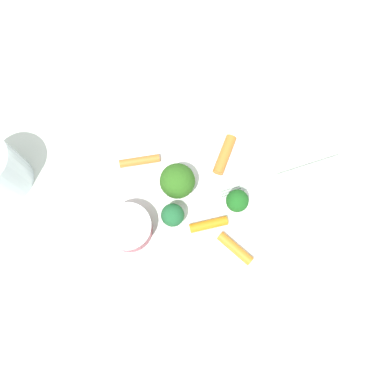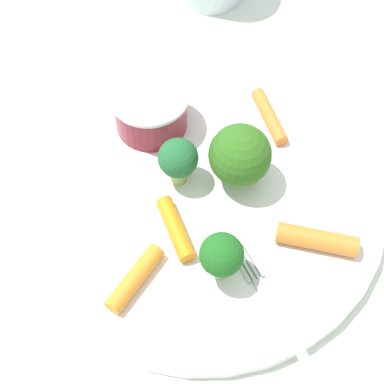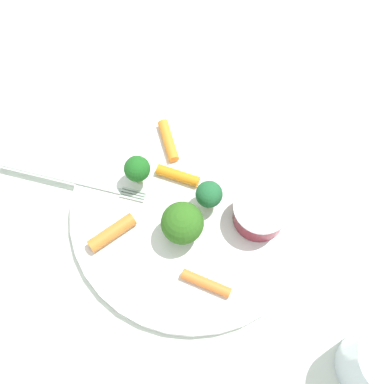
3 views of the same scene
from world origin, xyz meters
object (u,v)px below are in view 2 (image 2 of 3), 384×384
at_px(sauce_cup, 151,110).
at_px(broccoli_floret_0, 240,154).
at_px(carrot_stick_0, 175,229).
at_px(plate, 201,192).
at_px(carrot_stick_2, 269,116).
at_px(carrot_stick_1, 317,240).
at_px(fork, 301,354).
at_px(broccoli_floret_2, 178,159).
at_px(carrot_stick_3, 135,278).
at_px(broccoli_floret_1, 222,256).

bearing_deg(sauce_cup, broccoli_floret_0, -55.69).
xyz_separation_m(broccoli_floret_0, carrot_stick_0, (-0.06, -0.03, -0.02)).
xyz_separation_m(plate, carrot_stick_2, (0.07, 0.05, 0.01)).
bearing_deg(carrot_stick_2, broccoli_floret_0, -134.66).
bearing_deg(broccoli_floret_0, carrot_stick_1, -65.14).
bearing_deg(fork, carrot_stick_0, 114.95).
height_order(broccoli_floret_2, fork, broccoli_floret_2).
relative_size(broccoli_floret_0, carrot_stick_3, 1.01).
height_order(broccoli_floret_2, carrot_stick_2, broccoli_floret_2).
bearing_deg(carrot_stick_1, broccoli_floret_2, 132.20).
bearing_deg(broccoli_floret_2, fork, -77.31).
height_order(sauce_cup, broccoli_floret_2, broccoli_floret_2).
bearing_deg(carrot_stick_1, carrot_stick_0, 156.91).
height_order(broccoli_floret_2, carrot_stick_1, broccoli_floret_2).
bearing_deg(sauce_cup, broccoli_floret_2, -84.74).
bearing_deg(carrot_stick_3, broccoli_floret_1, -11.64).
relative_size(plate, broccoli_floret_1, 6.26).
bearing_deg(fork, sauce_cup, 100.67).
distance_m(plate, carrot_stick_0, 0.04).
distance_m(broccoli_floret_1, fork, 0.08).
height_order(broccoli_floret_1, carrot_stick_2, broccoli_floret_1).
xyz_separation_m(carrot_stick_1, carrot_stick_2, (0.01, 0.12, -0.00)).
bearing_deg(broccoli_floret_0, broccoli_floret_2, 163.78).
xyz_separation_m(broccoli_floret_0, fork, (-0.01, -0.14, -0.03)).
bearing_deg(sauce_cup, plate, -74.98).
bearing_deg(fork, carrot_stick_1, 59.05).
bearing_deg(plate, carrot_stick_1, -48.61).
height_order(broccoli_floret_0, fork, broccoli_floret_0).
bearing_deg(fork, carrot_stick_3, 137.56).
bearing_deg(fork, plate, 98.39).
relative_size(plate, broccoli_floret_2, 6.66).
height_order(broccoli_floret_1, broccoli_floret_2, broccoli_floret_1).
bearing_deg(plate, carrot_stick_0, -133.65).
xyz_separation_m(carrot_stick_2, fork, (-0.05, -0.18, -0.00)).
bearing_deg(broccoli_floret_2, plate, -43.87).
bearing_deg(broccoli_floret_2, carrot_stick_1, -47.80).
distance_m(plate, broccoli_floret_1, 0.08).
xyz_separation_m(plate, carrot_stick_1, (0.06, -0.07, 0.01)).
distance_m(sauce_cup, broccoli_floret_1, 0.14).
height_order(broccoli_floret_2, carrot_stick_0, broccoli_floret_2).
height_order(plate, carrot_stick_3, carrot_stick_3).
height_order(broccoli_floret_0, carrot_stick_1, broccoli_floret_0).
distance_m(plate, sauce_cup, 0.08).
relative_size(broccoli_floret_2, carrot_stick_0, 0.83).
relative_size(carrot_stick_1, fork, 0.32).
height_order(carrot_stick_2, carrot_stick_3, carrot_stick_3).
height_order(plate, broccoli_floret_2, broccoli_floret_2).
bearing_deg(sauce_cup, broccoli_floret_1, -86.36).
xyz_separation_m(sauce_cup, fork, (0.04, -0.21, -0.02)).
height_order(broccoli_floret_1, fork, broccoli_floret_1).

